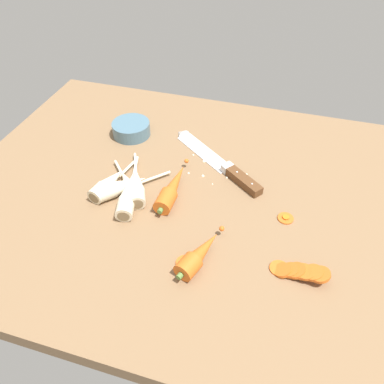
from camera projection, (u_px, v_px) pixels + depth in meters
The scene contains 14 objects.
ground_plane at pixel (194, 197), 95.10cm from camera, with size 120.00×90.00×4.00cm, color brown.
chefs_knife at pixel (213, 158), 102.35cm from camera, with size 29.60×23.78×4.18cm.
whole_carrot at pixel (172, 188), 91.38cm from camera, with size 4.46×20.26×4.20cm.
whole_carrot_second at pixel (199, 255), 76.75cm from camera, with size 8.11×15.53×4.20cm.
parsnip_front at pixel (130, 187), 92.03cm from camera, with size 13.84×15.07×4.00cm.
parsnip_mid_left at pixel (128, 194), 90.12cm from camera, with size 8.06×22.63×4.00cm.
parsnip_mid_right at pixel (136, 185), 92.39cm from camera, with size 10.69×19.72×4.00cm.
parsnip_back at pixel (109, 184), 92.77cm from camera, with size 6.10×17.93×4.00cm.
parsnip_outer at pixel (121, 187), 92.00cm from camera, with size 15.34×15.84×4.00cm.
carrot_slice_stack at pixel (299, 271), 74.87cm from camera, with size 11.76×4.66×3.58cm.
carrot_slice_stray_near at pixel (185, 263), 77.46cm from camera, with size 4.04×4.04×0.70cm.
carrot_slice_stray_mid at pixel (286, 218), 86.64cm from camera, with size 3.68×3.68×0.70cm.
prep_bowl at pixel (131, 128), 110.28cm from camera, with size 11.00×11.00×4.00cm.
mince_crumbs at pixel (218, 169), 99.42cm from camera, with size 16.26×10.64×0.88cm.
Camera 1 is at (18.78, -65.89, 63.96)cm, focal length 35.21 mm.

